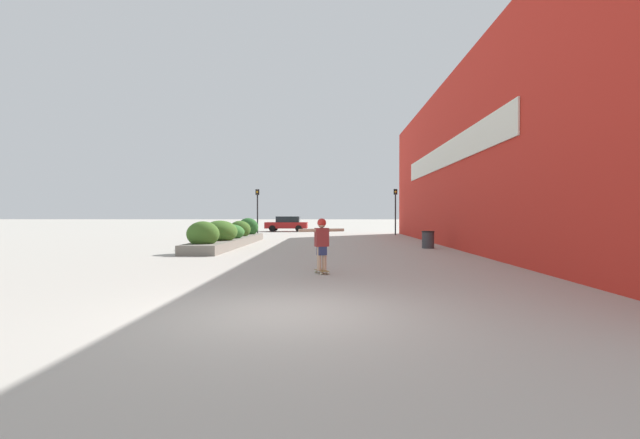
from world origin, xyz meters
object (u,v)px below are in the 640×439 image
Objects in this scene: skateboarder at (322,239)px; car_leftmost at (287,224)px; trash_bin at (428,240)px; traffic_light_left at (257,204)px; car_center_left at (469,223)px; skateboard at (322,271)px; traffic_light_right at (395,204)px.

car_leftmost is at bearing 74.10° from skateboarder.
skateboarder is at bearing -172.05° from car_leftmost.
skateboarder is 30.27m from car_leftmost.
traffic_light_left is at bearing 129.43° from trash_bin.
car_center_left reaches higher than trash_bin.
car_center_left reaches higher than skateboarder.
skateboard is at bearing 69.72° from skateboarder.
car_leftmost is 1.10× the size of traffic_light_right.
traffic_light_right is at bearing 88.18° from trash_bin.
trash_bin is at bearing 37.71° from skateboard.
skateboarder is at bearing -75.53° from traffic_light_left.
car_center_left is 1.27× the size of traffic_light_left.
car_leftmost is (-4.19, 29.97, 0.70)m from skateboard.
car_leftmost reaches higher than skateboard.
skateboarder is 10.40m from trash_bin.
car_leftmost is at bearing 74.10° from skateboard.
skateboarder is at bearing -24.46° from car_center_left.
car_leftmost is at bearing 143.64° from traffic_light_right.
car_center_left is at bearing -93.99° from car_leftmost.
skateboard is 0.17× the size of traffic_light_right.
traffic_light_right is at bearing 52.94° from skateboarder.
traffic_light_right is at bearing 4.46° from traffic_light_left.
car_center_left is 9.81m from traffic_light_right.
car_center_left is at bearing 37.15° from traffic_light_right.
skateboard is 0.43× the size of skateboarder.
skateboarder is at bearing -110.28° from skateboard.
car_center_left is (17.27, -1.20, 0.07)m from car_leftmost.
car_leftmost is 0.88× the size of car_center_left.
car_center_left is (8.14, 19.64, 0.41)m from trash_bin.
trash_bin is at bearing -22.52° from car_center_left.
car_center_left is at bearing 41.69° from skateboarder.
skateboard is 31.62m from car_center_left.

